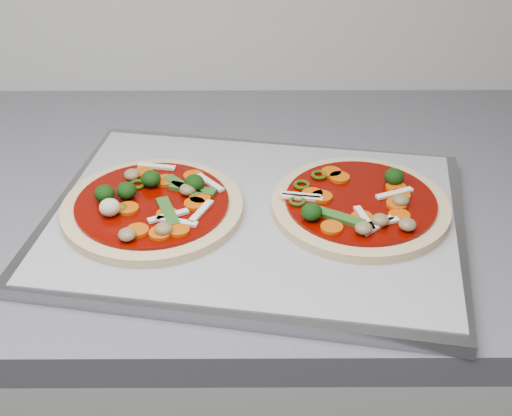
{
  "coord_description": "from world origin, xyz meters",
  "views": [
    {
      "loc": [
        0.06,
        0.52,
        1.39
      ],
      "look_at": [
        0.06,
        1.21,
        0.93
      ],
      "focal_mm": 50.0,
      "sensor_mm": 36.0,
      "label": 1
    }
  ],
  "objects": [
    {
      "name": "baking_tray",
      "position": [
        0.06,
        1.22,
        0.91
      ],
      "size": [
        0.54,
        0.44,
        0.02
      ],
      "primitive_type": "cube",
      "rotation": [
        0.0,
        0.0,
        -0.18
      ],
      "color": "gray",
      "rests_on": "countertop"
    },
    {
      "name": "pizza_left",
      "position": [
        -0.06,
        1.22,
        0.93
      ],
      "size": [
        0.29,
        0.29,
        0.04
      ],
      "rotation": [
        0.0,
        0.0,
        -0.53
      ],
      "color": "#EEC788",
      "rests_on": "parchment"
    },
    {
      "name": "countertop",
      "position": [
        0.0,
        1.3,
        0.88
      ],
      "size": [
        3.6,
        0.6,
        0.04
      ],
      "primitive_type": "cube",
      "color": "slate",
      "rests_on": "base_cabinet"
    },
    {
      "name": "pizza_right",
      "position": [
        0.18,
        1.22,
        0.93
      ],
      "size": [
        0.25,
        0.25,
        0.04
      ],
      "rotation": [
        0.0,
        0.0,
        0.19
      ],
      "color": "#EEC788",
      "rests_on": "parchment"
    },
    {
      "name": "parchment",
      "position": [
        0.06,
        1.22,
        0.92
      ],
      "size": [
        0.51,
        0.41,
        0.0
      ],
      "primitive_type": "cube",
      "rotation": [
        0.0,
        0.0,
        -0.16
      ],
      "color": "#A2A2A7",
      "rests_on": "baking_tray"
    }
  ]
}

